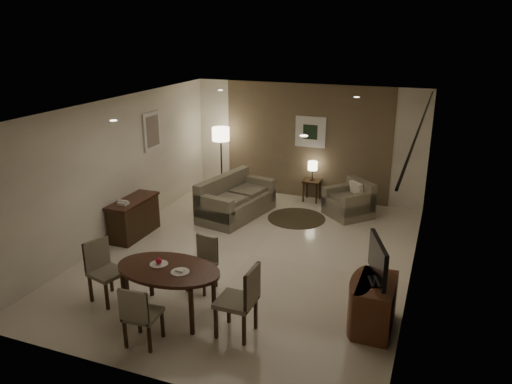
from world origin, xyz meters
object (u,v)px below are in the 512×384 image
at_px(chair_near, 143,313).
at_px(chair_right, 236,300).
at_px(floor_lamp, 221,161).
at_px(chair_far, 201,265).
at_px(armchair, 349,199).
at_px(chair_left, 107,272).
at_px(side_table, 312,190).
at_px(tv_cabinet, 375,305).
at_px(dining_table, 170,291).
at_px(sofa, 236,197).
at_px(console_desk, 134,218).

relative_size(chair_near, chair_right, 0.86).
bearing_deg(floor_lamp, chair_far, -69.18).
bearing_deg(armchair, chair_near, -63.15).
bearing_deg(floor_lamp, chair_left, -84.18).
xyz_separation_m(chair_near, side_table, (0.61, 6.18, -0.18)).
xyz_separation_m(tv_cabinet, chair_near, (-2.77, -1.43, 0.09)).
bearing_deg(floor_lamp, dining_table, -73.10).
xyz_separation_m(dining_table, sofa, (-0.63, 3.89, 0.07)).
bearing_deg(armchair, side_table, -171.30).
bearing_deg(side_table, armchair, -34.45).
xyz_separation_m(dining_table, chair_right, (1.08, -0.11, 0.14)).
relative_size(chair_right, armchair, 1.17).
relative_size(console_desk, chair_right, 1.18).
bearing_deg(armchair, console_desk, -102.33).
distance_m(sofa, side_table, 2.01).
bearing_deg(floor_lamp, chair_right, -63.39).
bearing_deg(console_desk, tv_cabinet, -17.05).
height_order(console_desk, floor_lamp, floor_lamp).
bearing_deg(console_desk, side_table, 50.00).
bearing_deg(chair_far, console_desk, 154.96).
height_order(chair_left, floor_lamp, floor_lamp).
bearing_deg(floor_lamp, side_table, 6.16).
bearing_deg(chair_left, side_table, -2.26).
xyz_separation_m(chair_far, floor_lamp, (-1.68, 4.41, 0.40)).
bearing_deg(console_desk, floor_lamp, 80.49).
height_order(chair_near, side_table, chair_near).
relative_size(chair_far, chair_right, 0.82).
distance_m(side_table, floor_lamp, 2.31).
relative_size(tv_cabinet, chair_left, 0.95).
bearing_deg(chair_far, floor_lamp, 118.49).
distance_m(tv_cabinet, armchair, 4.23).
xyz_separation_m(chair_left, side_table, (1.69, 5.46, -0.22)).
bearing_deg(floor_lamp, sofa, -53.89).
xyz_separation_m(chair_left, floor_lamp, (-0.53, 5.22, 0.35)).
xyz_separation_m(chair_right, sofa, (-1.71, 4.00, -0.08)).
bearing_deg(armchair, dining_table, -65.89).
relative_size(armchair, side_table, 1.72).
xyz_separation_m(chair_left, sofa, (0.42, 3.91, -0.04)).
distance_m(dining_table, chair_left, 1.06).
bearing_deg(console_desk, dining_table, -46.46).
distance_m(armchair, side_table, 1.22).
distance_m(dining_table, chair_near, 0.74).
bearing_deg(sofa, dining_table, -159.40).
bearing_deg(side_table, chair_near, -95.60).
xyz_separation_m(tv_cabinet, armchair, (-1.16, 4.06, 0.04)).
height_order(console_desk, chair_left, chair_left).
distance_m(console_desk, chair_far, 2.59).
distance_m(sofa, floor_lamp, 1.67).
xyz_separation_m(sofa, floor_lamp, (-0.96, 1.31, 0.39)).
distance_m(chair_far, armchair, 4.26).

